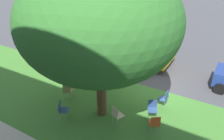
% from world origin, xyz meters
% --- Properties ---
extents(ground, '(80.00, 80.00, 0.00)m').
position_xyz_m(ground, '(0.00, 0.00, 0.00)').
color(ground, '#424247').
extents(grass_verge, '(48.00, 6.00, 0.01)m').
position_xyz_m(grass_verge, '(0.00, 3.20, 0.00)').
color(grass_verge, '#3D752D').
rests_on(grass_verge, ground).
extents(street_tree, '(6.28, 6.28, 6.63)m').
position_xyz_m(street_tree, '(1.10, 3.45, 4.30)').
color(street_tree, brown).
rests_on(street_tree, ground).
extents(chair_0, '(0.53, 0.54, 0.88)m').
position_xyz_m(chair_0, '(3.20, 3.33, 0.52)').
color(chair_0, olive).
rests_on(chair_0, ground).
extents(chair_1, '(0.55, 0.55, 0.88)m').
position_xyz_m(chair_1, '(-1.01, 2.55, 0.52)').
color(chair_1, '#335184').
rests_on(chair_1, ground).
extents(chair_2, '(0.57, 0.56, 0.88)m').
position_xyz_m(chair_2, '(2.44, 4.62, 0.52)').
color(chair_2, '#335184').
rests_on(chair_2, ground).
extents(chair_3, '(0.56, 0.55, 0.88)m').
position_xyz_m(chair_3, '(2.27, 1.66, 0.52)').
color(chair_3, beige).
rests_on(chair_3, ground).
extents(chair_4, '(0.54, 0.55, 0.88)m').
position_xyz_m(chair_4, '(0.14, 3.76, 0.52)').
color(chair_4, beige).
rests_on(chair_4, ground).
extents(chair_5, '(0.43, 0.42, 0.88)m').
position_xyz_m(chair_5, '(-1.22, 1.54, 0.52)').
color(chair_5, '#335184').
rests_on(chair_5, ground).
extents(chair_6, '(0.57, 0.58, 0.88)m').
position_xyz_m(chair_6, '(-1.45, 3.47, 0.52)').
color(chair_6, '#C64C1E').
rests_on(chair_6, ground).
extents(school_bus, '(10.40, 2.80, 2.88)m').
position_xyz_m(school_bus, '(4.96, -2.52, 1.76)').
color(school_bus, yellow).
rests_on(school_bus, ground).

